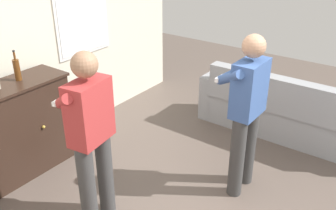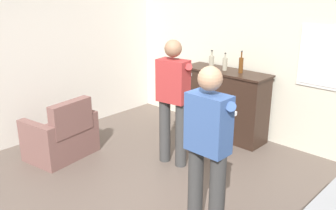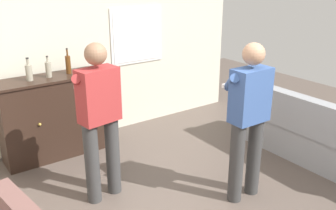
% 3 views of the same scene
% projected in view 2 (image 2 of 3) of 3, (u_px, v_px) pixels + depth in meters
% --- Properties ---
extents(ground, '(10.40, 10.40, 0.00)m').
position_uv_depth(ground, '(142.00, 210.00, 4.08)').
color(ground, brown).
extents(wall_back_with_window, '(5.20, 0.15, 2.80)m').
position_uv_depth(wall_back_with_window, '(274.00, 50.00, 5.46)').
color(wall_back_with_window, beige).
rests_on(wall_back_with_window, ground).
extents(wall_side_left, '(0.12, 5.20, 2.80)m').
position_uv_depth(wall_side_left, '(13.00, 52.00, 5.35)').
color(wall_side_left, silver).
rests_on(wall_side_left, ground).
extents(armchair, '(0.76, 0.96, 0.85)m').
position_uv_depth(armchair, '(62.00, 137.00, 5.23)').
color(armchair, brown).
rests_on(armchair, ground).
extents(sideboard_cabinet, '(1.40, 0.49, 1.07)m').
position_uv_depth(sideboard_cabinet, '(224.00, 104.00, 5.86)').
color(sideboard_cabinet, black).
rests_on(sideboard_cabinet, ground).
extents(bottle_wine_green, '(0.08, 0.08, 0.28)m').
position_uv_depth(bottle_wine_green, '(212.00, 61.00, 5.81)').
color(bottle_wine_green, gray).
rests_on(bottle_wine_green, sideboard_cabinet).
extents(bottle_liquor_amber, '(0.07, 0.07, 0.33)m').
position_uv_depth(bottle_liquor_amber, '(241.00, 65.00, 5.51)').
color(bottle_liquor_amber, '#593314').
rests_on(bottle_liquor_amber, sideboard_cabinet).
extents(bottle_spirits_clear, '(0.07, 0.07, 0.27)m').
position_uv_depth(bottle_spirits_clear, '(225.00, 64.00, 5.67)').
color(bottle_spirits_clear, gray).
rests_on(bottle_spirits_clear, sideboard_cabinet).
extents(person_standing_left, '(0.55, 0.50, 1.68)m').
position_uv_depth(person_standing_left, '(173.00, 97.00, 4.83)').
color(person_standing_left, '#383838').
rests_on(person_standing_left, ground).
extents(person_standing_right, '(0.56, 0.48, 1.68)m').
position_uv_depth(person_standing_right, '(208.00, 145.00, 3.44)').
color(person_standing_right, '#383838').
rests_on(person_standing_right, ground).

